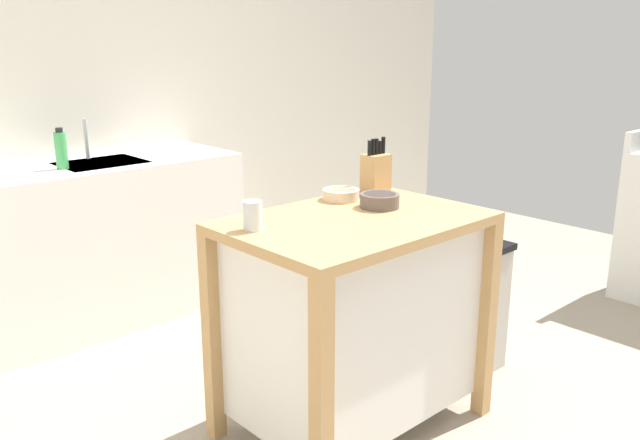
% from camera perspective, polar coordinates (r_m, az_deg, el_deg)
% --- Properties ---
extents(ground_plane, '(6.90, 6.90, 0.00)m').
position_cam_1_polar(ground_plane, '(2.84, 6.28, -17.96)').
color(ground_plane, gray).
rests_on(ground_plane, ground).
extents(wall_back, '(5.90, 0.10, 2.60)m').
position_cam_1_polar(wall_back, '(4.20, -17.29, 11.25)').
color(wall_back, beige).
rests_on(wall_back, ground).
extents(kitchen_island, '(0.99, 0.69, 0.89)m').
position_cam_1_polar(kitchen_island, '(2.68, 2.92, -7.91)').
color(kitchen_island, tan).
rests_on(kitchen_island, ground).
extents(knife_block, '(0.11, 0.09, 0.24)m').
position_cam_1_polar(knife_block, '(2.96, 4.81, 4.14)').
color(knife_block, tan).
rests_on(knife_block, kitchen_island).
extents(bowl_stoneware_deep, '(0.16, 0.16, 0.06)m').
position_cam_1_polar(bowl_stoneware_deep, '(2.70, 5.13, 1.70)').
color(bowl_stoneware_deep, '#564C47').
rests_on(bowl_stoneware_deep, kitchen_island).
extents(bowl_ceramic_small, '(0.15, 0.15, 0.05)m').
position_cam_1_polar(bowl_ceramic_small, '(2.82, 1.79, 2.22)').
color(bowl_ceramic_small, beige).
rests_on(bowl_ceramic_small, kitchen_island).
extents(drinking_cup, '(0.07, 0.07, 0.11)m').
position_cam_1_polar(drinking_cup, '(2.38, -5.79, 0.37)').
color(drinking_cup, silver).
rests_on(drinking_cup, kitchen_island).
extents(trash_bin, '(0.36, 0.28, 0.63)m').
position_cam_1_polar(trash_bin, '(3.26, 12.40, -7.32)').
color(trash_bin, '#B7B2A8').
rests_on(trash_bin, ground).
extents(sink_counter, '(1.47, 0.60, 0.90)m').
position_cam_1_polar(sink_counter, '(3.91, -17.83, -1.71)').
color(sink_counter, white).
rests_on(sink_counter, ground).
extents(sink_faucet, '(0.02, 0.02, 0.22)m').
position_cam_1_polar(sink_faucet, '(3.92, -19.38, 6.57)').
color(sink_faucet, '#B7BCC1').
rests_on(sink_faucet, sink_counter).
extents(bottle_dish_soap, '(0.06, 0.06, 0.21)m').
position_cam_1_polar(bottle_dish_soap, '(3.66, -21.31, 5.62)').
color(bottle_dish_soap, green).
rests_on(bottle_dish_soap, sink_counter).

